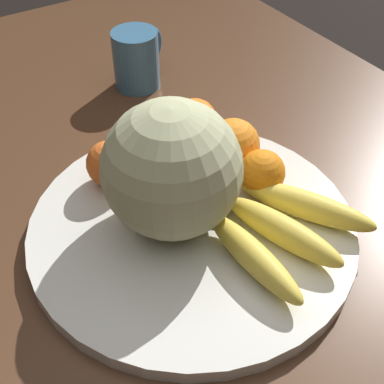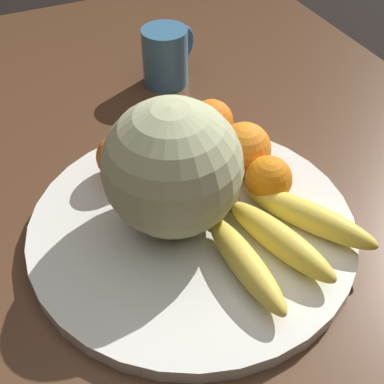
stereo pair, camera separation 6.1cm
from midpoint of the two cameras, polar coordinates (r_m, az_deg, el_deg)
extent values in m
cube|color=#4C301E|center=(0.63, -0.47, -10.58)|extent=(1.61, 1.03, 0.04)
cube|color=#4C301E|center=(1.50, -1.05, 6.62)|extent=(0.07, 0.07, 0.72)
cylinder|color=silver|center=(0.66, -2.68, -3.96)|extent=(0.40, 0.40, 0.02)
torus|color=#1E4C56|center=(0.65, -2.69, -3.73)|extent=(0.40, 0.40, 0.01)
sphere|color=#B2B789|center=(0.60, -5.19, 2.27)|extent=(0.16, 0.16, 0.16)
sphere|color=brown|center=(0.65, 1.12, -0.86)|extent=(0.03, 0.03, 0.03)
ellipsoid|color=gold|center=(0.59, 3.65, -7.08)|extent=(0.15, 0.04, 0.03)
ellipsoid|color=gold|center=(0.62, 6.92, -4.28)|extent=(0.16, 0.08, 0.04)
ellipsoid|color=gold|center=(0.65, 9.51, -1.54)|extent=(0.16, 0.12, 0.03)
sphere|color=orange|center=(0.71, -3.56, 5.14)|extent=(0.06, 0.06, 0.06)
sphere|color=orange|center=(0.69, -11.28, 2.87)|extent=(0.06, 0.06, 0.06)
sphere|color=orange|center=(0.74, -8.33, 5.95)|extent=(0.06, 0.06, 0.06)
sphere|color=orange|center=(0.70, 1.90, 4.91)|extent=(0.07, 0.07, 0.07)
sphere|color=orange|center=(0.76, -2.02, 7.55)|extent=(0.06, 0.06, 0.06)
sphere|color=orange|center=(0.67, 4.89, 1.97)|extent=(0.06, 0.06, 0.06)
cube|color=white|center=(0.70, -3.86, 1.08)|extent=(0.08, 0.07, 0.00)
cylinder|color=#386689|center=(0.91, -7.96, 13.74)|extent=(0.08, 0.08, 0.10)
torus|color=#386689|center=(0.94, -6.45, 15.12)|extent=(0.04, 0.06, 0.07)
camera|label=1|loc=(0.03, -92.87, -2.65)|focal=50.00mm
camera|label=2|loc=(0.03, 87.13, 2.65)|focal=50.00mm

